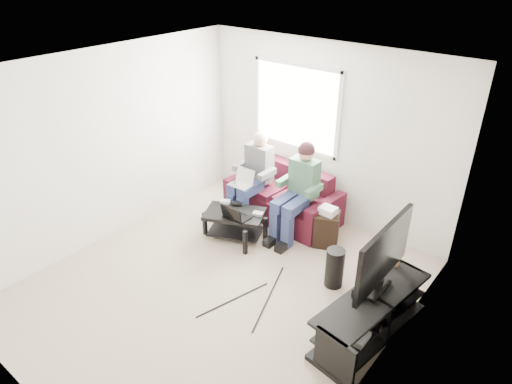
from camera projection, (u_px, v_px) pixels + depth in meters
floor at (220, 285)px, 5.59m from camera, size 4.50×4.50×0.00m
ceiling at (210, 73)px, 4.36m from camera, size 4.50×4.50×0.00m
wall_back at (324, 134)px, 6.51m from camera, size 4.50×0.00×4.50m
wall_front at (10, 302)px, 3.44m from camera, size 4.50×0.00×4.50m
wall_left at (107, 147)px, 6.08m from camera, size 0.00×4.50×4.50m
wall_right at (387, 263)px, 3.87m from camera, size 0.00×4.50×4.50m
window at (296, 107)px, 6.64m from camera, size 1.48×0.04×1.28m
sofa at (284, 199)px, 6.89m from camera, size 1.69×0.87×0.77m
person_left at (253, 173)px, 6.73m from camera, size 0.40×0.70×1.31m
person_right at (299, 185)px, 6.27m from camera, size 0.40×0.71×1.36m
laptop_silver at (241, 181)px, 6.57m from camera, size 0.36×0.29×0.24m
coffee_table at (235, 219)px, 6.39m from camera, size 0.95×0.79×0.41m
laptop_black at (237, 210)px, 6.16m from camera, size 0.41×0.35×0.24m
controller_a at (225, 202)px, 6.56m from camera, size 0.17×0.15×0.04m
controller_b at (238, 204)px, 6.50m from camera, size 0.17×0.15×0.04m
controller_c at (258, 214)px, 6.26m from camera, size 0.16×0.13×0.04m
tv_stand at (370, 317)px, 4.79m from camera, size 0.67×1.59×0.51m
tv at (384, 255)px, 4.51m from camera, size 0.12×1.10×0.81m
soundbar at (368, 283)px, 4.77m from camera, size 0.12×0.50×0.10m
drink_cup at (396, 261)px, 5.09m from camera, size 0.08×0.08×0.12m
console_white at (353, 334)px, 4.49m from camera, size 0.30×0.22×0.06m
console_grey at (384, 296)px, 4.96m from camera, size 0.34×0.26×0.08m
console_black at (369, 314)px, 4.72m from camera, size 0.38×0.30×0.07m
subwoofer at (335, 268)px, 5.49m from camera, size 0.22×0.22×0.51m
keyboard_floor at (342, 318)px, 5.08m from camera, size 0.16×0.42×0.02m
end_table at (327, 228)px, 6.26m from camera, size 0.32×0.32×0.58m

